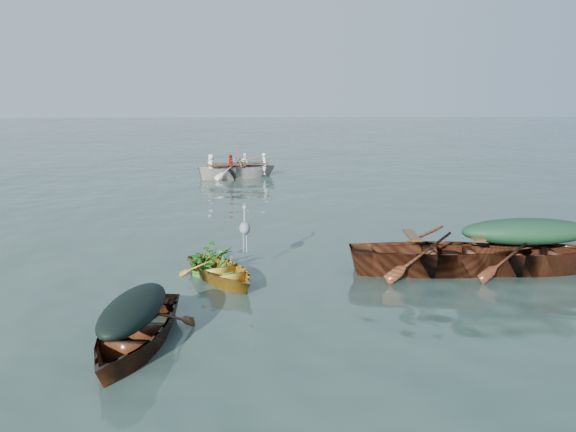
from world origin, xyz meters
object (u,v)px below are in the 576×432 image
yellow_dinghy (222,280)px  open_wooden_boat (441,272)px  dark_covered_boat (136,348)px  green_tarp_boat (523,271)px  rowed_boat (238,178)px  heron (245,235)px

yellow_dinghy → open_wooden_boat: size_ratio=0.54×
dark_covered_boat → green_tarp_boat: bearing=32.0°
open_wooden_boat → rowed_boat: 13.56m
heron → rowed_boat: bearing=62.2°
yellow_dinghy → rowed_boat: bearing=60.2°
dark_covered_boat → green_tarp_boat: (7.04, 3.04, 0.00)m
green_tarp_boat → heron: (-5.56, 0.11, 0.81)m
green_tarp_boat → rowed_boat: bearing=26.8°
green_tarp_boat → dark_covered_boat: bearing=114.8°
dark_covered_boat → heron: size_ratio=3.76×
open_wooden_boat → heron: bearing=92.1°
dark_covered_boat → open_wooden_boat: size_ratio=0.69×
green_tarp_boat → open_wooden_boat: size_ratio=0.94×
yellow_dinghy → green_tarp_boat: bearing=-28.2°
yellow_dinghy → rowed_boat: size_ratio=0.59×
yellow_dinghy → open_wooden_boat: bearing=-26.8°
dark_covered_boat → green_tarp_boat: size_ratio=0.73×
open_wooden_boat → heron: heron is taller
yellow_dinghy → open_wooden_boat: (4.33, 0.25, 0.00)m
open_wooden_boat → green_tarp_boat: bearing=-88.3°
green_tarp_boat → heron: heron is taller
dark_covered_boat → rowed_boat: size_ratio=0.75×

